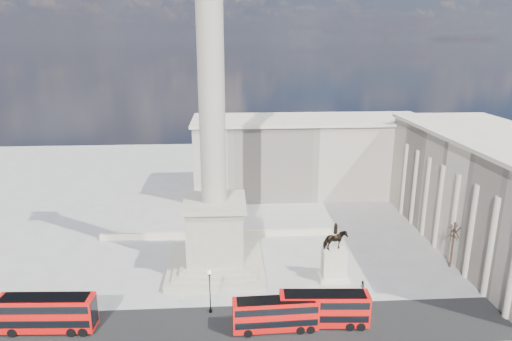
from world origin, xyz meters
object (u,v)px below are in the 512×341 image
at_px(pedestrian_crossing, 263,303).
at_px(nelsons_column, 214,186).
at_px(pedestrian_standing, 362,286).
at_px(equestrian_statue, 334,260).
at_px(red_bus_a, 47,313).
at_px(red_bus_c, 325,309).
at_px(pedestrian_walking, 338,300).
at_px(victorian_lamp, 210,288).
at_px(red_bus_b, 276,314).

bearing_deg(pedestrian_crossing, nelsons_column, -3.67).
relative_size(nelsons_column, pedestrian_standing, 31.23).
xyz_separation_m(equestrian_statue, pedestrian_standing, (3.15, -3.56, -2.22)).
bearing_deg(pedestrian_crossing, pedestrian_standing, -107.72).
height_order(nelsons_column, pedestrian_crossing, nelsons_column).
distance_m(red_bus_a, red_bus_c, 32.51).
bearing_deg(red_bus_c, nelsons_column, 134.35).
relative_size(red_bus_c, pedestrian_standing, 6.71).
height_order(red_bus_a, pedestrian_standing, red_bus_a).
relative_size(red_bus_c, pedestrian_crossing, 5.91).
bearing_deg(pedestrian_crossing, red_bus_c, -149.77).
xyz_separation_m(pedestrian_walking, pedestrian_crossing, (-9.63, 0.00, -0.01)).
height_order(pedestrian_walking, pedestrian_standing, pedestrian_walking).
xyz_separation_m(nelsons_column, pedestrian_standing, (19.96, -8.02, -12.12)).
distance_m(red_bus_a, pedestrian_walking, 35.20).
bearing_deg(nelsons_column, victorian_lamp, -92.19).
distance_m(victorian_lamp, pedestrian_walking, 16.45).
xyz_separation_m(red_bus_a, red_bus_b, (26.63, -1.54, -0.23)).
bearing_deg(red_bus_b, red_bus_c, 3.55).
height_order(red_bus_a, equestrian_statue, equestrian_statue).
xyz_separation_m(red_bus_b, pedestrian_walking, (8.44, 4.29, -1.21)).
bearing_deg(pedestrian_crossing, pedestrian_walking, -121.89).
bearing_deg(red_bus_c, red_bus_a, -178.36).
bearing_deg(equestrian_statue, red_bus_a, -164.80).
height_order(red_bus_a, red_bus_b, red_bus_a).
distance_m(victorian_lamp, pedestrian_standing, 20.90).
xyz_separation_m(nelsons_column, equestrian_statue, (16.81, -4.45, -9.90)).
bearing_deg(pedestrian_walking, victorian_lamp, 174.42).
bearing_deg(pedestrian_standing, pedestrian_crossing, -25.83).
bearing_deg(equestrian_statue, victorian_lamp, -157.26).
bearing_deg(pedestrian_walking, red_bus_b, -159.27).
height_order(victorian_lamp, pedestrian_walking, victorian_lamp).
distance_m(red_bus_c, victorian_lamp, 14.18).
distance_m(nelsons_column, red_bus_a, 26.18).
bearing_deg(pedestrian_walking, red_bus_c, -130.80).
xyz_separation_m(victorian_lamp, pedestrian_standing, (20.41, 3.67, -2.63)).
distance_m(red_bus_b, pedestrian_standing, 14.86).
relative_size(victorian_lamp, pedestrian_walking, 3.16).
distance_m(red_bus_c, pedestrian_standing, 9.97).
height_order(red_bus_a, red_bus_c, red_bus_a).
height_order(red_bus_b, red_bus_c, red_bus_c).
relative_size(red_bus_a, victorian_lamp, 1.92).
relative_size(red_bus_a, pedestrian_crossing, 6.17).
distance_m(victorian_lamp, equestrian_statue, 18.72).
height_order(red_bus_a, victorian_lamp, victorian_lamp).
xyz_separation_m(red_bus_c, pedestrian_crossing, (-7.06, 3.74, -1.35)).
bearing_deg(red_bus_c, equestrian_statue, 75.01).
xyz_separation_m(red_bus_b, pedestrian_standing, (12.59, 7.78, -1.33)).
xyz_separation_m(red_bus_a, pedestrian_standing, (39.22, 6.23, -1.56)).
relative_size(red_bus_b, pedestrian_standing, 6.31).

